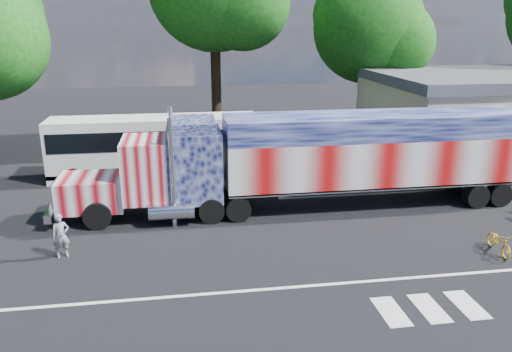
{
  "coord_description": "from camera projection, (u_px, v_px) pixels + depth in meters",
  "views": [
    {
      "loc": [
        -3.04,
        -16.81,
        8.12
      ],
      "look_at": [
        0.0,
        3.0,
        1.9
      ],
      "focal_mm": 35.0,
      "sensor_mm": 36.0,
      "label": 1
    }
  ],
  "objects": [
    {
      "name": "ground",
      "position": [
        268.0,
        248.0,
        18.71
      ],
      "size": [
        100.0,
        100.0,
        0.0
      ],
      "primitive_type": "plane",
      "color": "black"
    },
    {
      "name": "lane_markings",
      "position": [
        344.0,
        296.0,
        15.4
      ],
      "size": [
        30.0,
        2.67,
        0.01
      ],
      "color": "silver",
      "rests_on": "ground"
    },
    {
      "name": "semi_truck",
      "position": [
        321.0,
        157.0,
        22.19
      ],
      "size": [
        21.26,
        3.36,
        4.53
      ],
      "color": "black",
      "rests_on": "ground"
    },
    {
      "name": "coach_bus",
      "position": [
        155.0,
        146.0,
        27.06
      ],
      "size": [
        11.11,
        2.58,
        3.23
      ],
      "color": "white",
      "rests_on": "ground"
    },
    {
      "name": "woman",
      "position": [
        61.0,
        236.0,
        17.76
      ],
      "size": [
        0.7,
        0.59,
        1.63
      ],
      "primitive_type": "imported",
      "rotation": [
        0.0,
        0.0,
        0.38
      ],
      "color": "slate",
      "rests_on": "ground"
    },
    {
      "name": "bicycle",
      "position": [
        499.0,
        242.0,
        18.2
      ],
      "size": [
        0.71,
        1.65,
        0.84
      ],
      "primitive_type": "imported",
      "rotation": [
        0.0,
        0.0,
        -0.09
      ],
      "color": "gold",
      "rests_on": "ground"
    },
    {
      "name": "tree_ne_a",
      "position": [
        370.0,
        29.0,
        34.48
      ],
      "size": [
        7.99,
        7.61,
        11.51
      ],
      "color": "black",
      "rests_on": "ground"
    }
  ]
}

